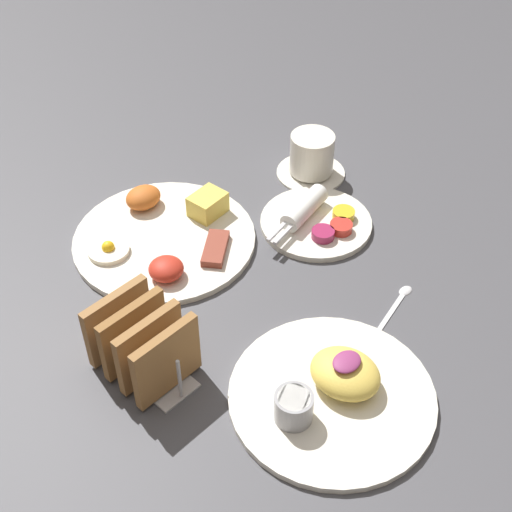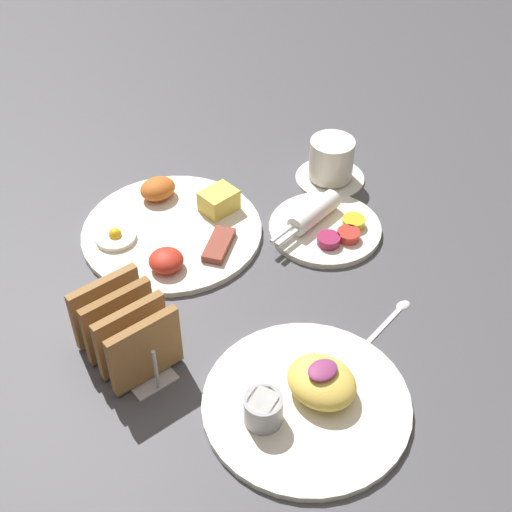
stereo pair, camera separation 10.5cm
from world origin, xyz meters
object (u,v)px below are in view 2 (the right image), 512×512
(toast_rack, at_px, (126,331))
(coffee_cup, at_px, (331,162))
(plate_breakfast, at_px, (173,227))
(plate_foreground, at_px, (306,398))
(plate_condiments, at_px, (325,226))

(toast_rack, xyz_separation_m, coffee_cup, (0.48, 0.12, -0.01))
(plate_breakfast, xyz_separation_m, plate_foreground, (-0.05, -0.38, 0.00))
(plate_condiments, bearing_deg, plate_breakfast, 142.49)
(plate_breakfast, distance_m, coffee_cup, 0.30)
(plate_breakfast, distance_m, plate_condiments, 0.24)
(plate_condiments, height_order, plate_foreground, plate_foreground)
(plate_breakfast, relative_size, plate_condiments, 1.48)
(coffee_cup, bearing_deg, plate_condiments, -136.42)
(plate_condiments, height_order, coffee_cup, coffee_cup)
(plate_condiments, distance_m, toast_rack, 0.38)
(plate_foreground, height_order, toast_rack, toast_rack)
(plate_breakfast, relative_size, coffee_cup, 2.38)
(plate_condiments, relative_size, toast_rack, 1.31)
(plate_breakfast, height_order, toast_rack, toast_rack)
(plate_breakfast, xyz_separation_m, plate_condiments, (0.19, -0.15, 0.00))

